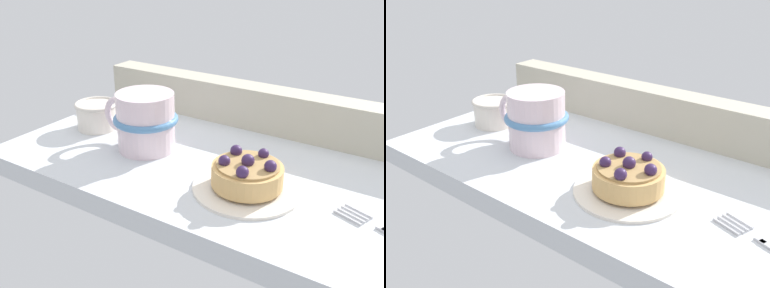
% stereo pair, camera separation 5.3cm
% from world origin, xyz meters
% --- Properties ---
extents(ground_plane, '(0.67, 0.34, 0.03)m').
position_xyz_m(ground_plane, '(0.00, 0.00, -0.02)').
color(ground_plane, silver).
extents(window_rail_back, '(0.65, 0.05, 0.07)m').
position_xyz_m(window_rail_back, '(0.00, 0.14, 0.03)').
color(window_rail_back, '#B2AD99').
rests_on(window_rail_back, ground_plane).
extents(dessert_plate, '(0.14, 0.14, 0.01)m').
position_xyz_m(dessert_plate, '(0.05, -0.06, 0.00)').
color(dessert_plate, silver).
rests_on(dessert_plate, ground_plane).
extents(raspberry_tart, '(0.09, 0.09, 0.04)m').
position_xyz_m(raspberry_tart, '(0.05, -0.06, 0.02)').
color(raspberry_tart, tan).
rests_on(raspberry_tart, dessert_plate).
extents(coffee_mug, '(0.13, 0.10, 0.09)m').
position_xyz_m(coffee_mug, '(-0.14, -0.03, 0.04)').
color(coffee_mug, silver).
rests_on(coffee_mug, ground_plane).
extents(sugar_bowl, '(0.07, 0.07, 0.04)m').
position_xyz_m(sugar_bowl, '(-0.25, -0.01, 0.02)').
color(sugar_bowl, silver).
rests_on(sugar_bowl, ground_plane).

